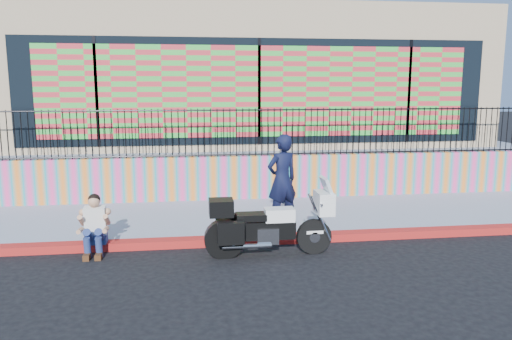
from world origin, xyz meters
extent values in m
plane|color=black|center=(0.00, 0.00, 0.00)|extent=(90.00, 90.00, 0.00)
cube|color=#AC0C27|center=(0.00, 0.00, 0.07)|extent=(16.00, 0.30, 0.15)
cube|color=gray|center=(0.00, 1.65, 0.07)|extent=(16.00, 3.00, 0.15)
cube|color=#FB4291|center=(0.00, 3.25, 0.70)|extent=(16.00, 0.20, 1.10)
cube|color=gray|center=(0.00, 8.35, 0.62)|extent=(16.00, 10.00, 1.25)
cube|color=tan|center=(0.00, 8.15, 3.25)|extent=(14.00, 8.00, 4.00)
cube|color=black|center=(0.00, 4.13, 2.85)|extent=(12.60, 0.04, 2.80)
cube|color=red|center=(0.00, 4.10, 2.85)|extent=(11.48, 0.02, 2.40)
cylinder|color=black|center=(0.32, -0.71, 0.32)|extent=(0.63, 0.13, 0.63)
cylinder|color=black|center=(-1.31, -0.71, 0.32)|extent=(0.63, 0.13, 0.63)
cube|color=black|center=(-0.50, -0.71, 0.48)|extent=(0.91, 0.27, 0.33)
cube|color=silver|center=(-0.54, -0.71, 0.38)|extent=(0.38, 0.33, 0.29)
cube|color=white|center=(-0.32, -0.71, 0.75)|extent=(0.53, 0.31, 0.23)
cube|color=black|center=(-0.83, -0.71, 0.73)|extent=(0.53, 0.33, 0.11)
cube|color=white|center=(0.49, -0.71, 0.94)|extent=(0.29, 0.50, 0.40)
cube|color=silver|center=(0.53, -0.71, 1.25)|extent=(0.18, 0.44, 0.32)
cube|color=black|center=(-1.36, -0.71, 0.91)|extent=(0.42, 0.40, 0.29)
cube|color=black|center=(-1.21, -1.00, 0.53)|extent=(0.46, 0.17, 0.38)
cube|color=black|center=(-1.21, -0.43, 0.53)|extent=(0.46, 0.17, 0.38)
cube|color=white|center=(0.32, -0.71, 0.41)|extent=(0.31, 0.15, 0.06)
imported|color=black|center=(0.00, 0.74, 1.09)|extent=(0.81, 0.68, 1.89)
cube|color=navy|center=(-3.61, -0.05, 0.24)|extent=(0.36, 0.28, 0.18)
cube|color=silver|center=(-3.61, -0.09, 0.59)|extent=(0.38, 0.27, 0.54)
sphere|color=tan|center=(-3.61, -0.13, 0.95)|extent=(0.21, 0.21, 0.21)
cube|color=#472814|center=(-3.71, -0.49, 0.05)|extent=(0.11, 0.26, 0.10)
cube|color=#472814|center=(-3.51, -0.49, 0.05)|extent=(0.11, 0.26, 0.10)
camera|label=1|loc=(-1.89, -9.19, 3.02)|focal=35.00mm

